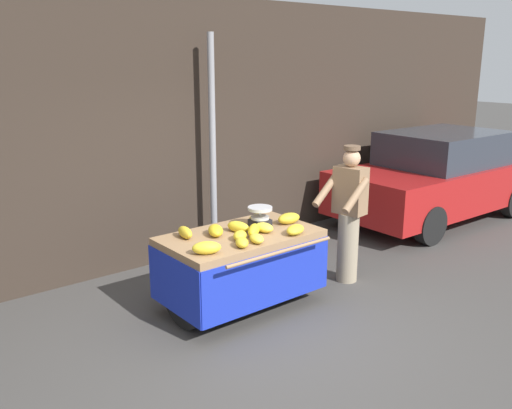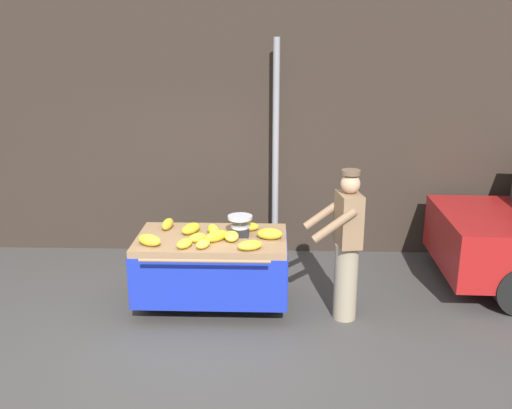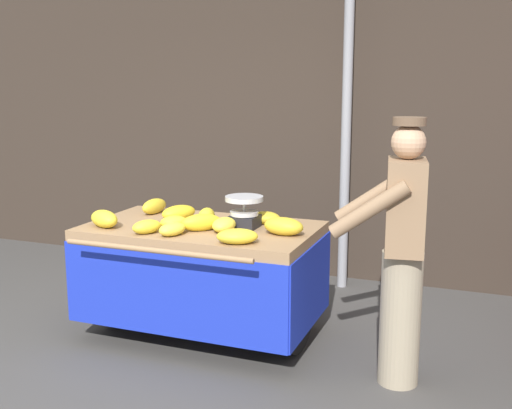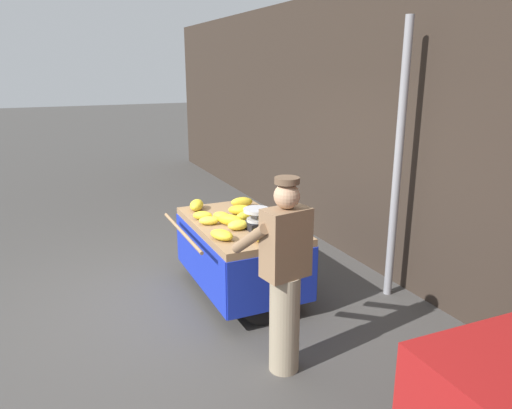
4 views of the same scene
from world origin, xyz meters
name	(u,v)px [view 1 (image 1 of 4)]	position (x,y,z in m)	size (l,w,h in m)	color
ground_plane	(281,339)	(0.00, 0.00, 0.00)	(60.00, 60.00, 0.00)	#423F3D
back_wall	(141,134)	(0.00, 2.78, 1.76)	(16.00, 0.24, 3.52)	#332821
street_pole	(213,150)	(0.86, 2.38, 1.52)	(0.09, 0.09, 3.05)	gray
banana_cart	(241,254)	(0.14, 0.83, 0.64)	(1.72, 1.20, 0.87)	#93704C
weighing_scale	(260,217)	(0.46, 0.89, 0.99)	(0.28, 0.28, 0.24)	black
banana_bunch_0	(238,227)	(0.15, 0.89, 0.93)	(0.12, 0.27, 0.12)	yellow
banana_bunch_1	(240,235)	(0.00, 0.66, 0.92)	(0.14, 0.20, 0.10)	yellow
banana_bunch_2	(185,232)	(-0.41, 1.08, 0.93)	(0.11, 0.27, 0.12)	gold
banana_bunch_3	(289,218)	(0.80, 0.78, 0.93)	(0.17, 0.29, 0.13)	gold
banana_bunch_4	(257,218)	(0.56, 1.06, 0.92)	(0.15, 0.22, 0.09)	gold
banana_bunch_5	(295,230)	(0.59, 0.44, 0.92)	(0.17, 0.27, 0.10)	yellow
banana_bunch_6	(264,228)	(0.37, 0.71, 0.92)	(0.16, 0.24, 0.10)	yellow
banana_bunch_7	(216,230)	(-0.11, 0.95, 0.93)	(0.16, 0.29, 0.12)	gold
banana_bunch_8	(242,242)	(-0.12, 0.48, 0.92)	(0.13, 0.22, 0.10)	yellow
banana_bunch_9	(257,239)	(0.08, 0.48, 0.92)	(0.13, 0.22, 0.09)	yellow
banana_bunch_10	(254,230)	(0.21, 0.69, 0.93)	(0.12, 0.30, 0.12)	gold
banana_bunch_11	(207,248)	(-0.51, 0.53, 0.93)	(0.16, 0.29, 0.13)	yellow
vendor_person	(349,214)	(1.63, 0.61, 0.87)	(0.63, 0.58, 1.71)	gray
parked_car	(438,176)	(4.92, 1.51, 0.75)	(3.94, 1.81, 1.51)	#A51919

